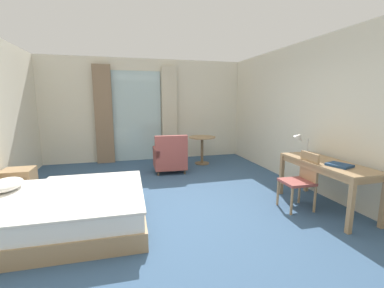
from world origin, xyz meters
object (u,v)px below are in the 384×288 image
at_px(bed, 55,210).
at_px(armchair_by_window, 170,157).
at_px(nightstand, 19,184).
at_px(desk_chair, 302,178).
at_px(desk_lamp, 301,141).
at_px(closed_book, 339,165).
at_px(round_cafe_table, 202,144).
at_px(writing_desk, 327,167).

xyz_separation_m(bed, armchair_by_window, (1.92, 2.20, 0.10)).
relative_size(nightstand, armchair_by_window, 0.57).
relative_size(nightstand, desk_chair, 0.58).
height_order(bed, desk_lamp, desk_lamp).
relative_size(bed, closed_book, 7.47).
distance_m(desk_chair, round_cafe_table, 3.12).
relative_size(bed, nightstand, 4.38).
height_order(nightstand, closed_book, closed_book).
xyz_separation_m(armchair_by_window, round_cafe_table, (0.95, 0.56, 0.18)).
relative_size(nightstand, round_cafe_table, 0.71).
height_order(nightstand, desk_chair, desk_chair).
xyz_separation_m(desk_lamp, round_cafe_table, (-0.84, 2.71, -0.46)).
height_order(writing_desk, desk_lamp, desk_lamp).
bearing_deg(round_cafe_table, desk_chair, -78.51).
bearing_deg(writing_desk, desk_chair, 164.04).
relative_size(writing_desk, closed_book, 5.05).
relative_size(bed, round_cafe_table, 3.09).
distance_m(desk_lamp, armchair_by_window, 2.87).
height_order(armchair_by_window, round_cafe_table, armchair_by_window).
distance_m(desk_lamp, round_cafe_table, 2.87).
distance_m(closed_book, round_cafe_table, 3.55).
bearing_deg(desk_lamp, armchair_by_window, 129.75).
distance_m(bed, armchair_by_window, 2.92).
bearing_deg(writing_desk, bed, 174.05).
bearing_deg(bed, desk_chair, -4.92).
bearing_deg(desk_lamp, closed_book, -82.77).
xyz_separation_m(writing_desk, armchair_by_window, (-1.91, 2.60, -0.30)).
distance_m(closed_book, armchair_by_window, 3.45).
bearing_deg(desk_lamp, writing_desk, -74.13).
xyz_separation_m(nightstand, desk_lamp, (4.54, -1.26, 0.74)).
xyz_separation_m(nightstand, armchair_by_window, (2.75, 0.89, 0.10)).
distance_m(nightstand, desk_chair, 4.61).
relative_size(writing_desk, desk_lamp, 3.59).
xyz_separation_m(desk_chair, closed_book, (0.31, -0.36, 0.27)).
xyz_separation_m(bed, desk_lamp, (3.70, 0.05, 0.74)).
distance_m(writing_desk, desk_lamp, 0.58).
bearing_deg(bed, closed_book, -9.92).
bearing_deg(armchair_by_window, bed, -131.08).
bearing_deg(round_cafe_table, armchair_by_window, -149.44).
distance_m(armchair_by_window, round_cafe_table, 1.11).
xyz_separation_m(closed_book, armchair_by_window, (-1.88, 2.86, -0.40)).
bearing_deg(round_cafe_table, nightstand, -158.57).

